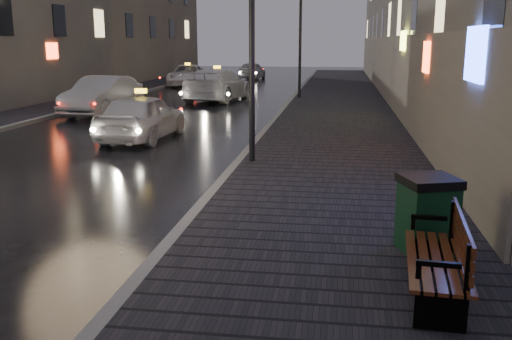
{
  "coord_description": "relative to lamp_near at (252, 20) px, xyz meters",
  "views": [
    {
      "loc": [
        3.92,
        -7.44,
        3.02
      ],
      "look_at": [
        2.54,
        1.99,
        0.85
      ],
      "focal_mm": 40.0,
      "sensor_mm": 36.0,
      "label": 1
    }
  ],
  "objects": [
    {
      "name": "lamp_near",
      "position": [
        0.0,
        0.0,
        0.0
      ],
      "size": [
        0.36,
        0.36,
        5.28
      ],
      "color": "black",
      "rests_on": "sidewalk"
    },
    {
      "name": "car_left_mid",
      "position": [
        -7.73,
        9.19,
        -2.71
      ],
      "size": [
        1.93,
        4.83,
        1.56
      ],
      "primitive_type": "imported",
      "rotation": [
        0.0,
        0.0,
        -0.06
      ],
      "color": "#9D9CA4",
      "rests_on": "ground"
    },
    {
      "name": "taxi_near",
      "position": [
        -3.96,
        3.38,
        -2.77
      ],
      "size": [
        1.89,
        4.3,
        1.44
      ],
      "primitive_type": "imported",
      "rotation": [
        0.0,
        0.0,
        3.1
      ],
      "color": "silver",
      "rests_on": "ground"
    },
    {
      "name": "curb_far",
      "position": [
        -9.25,
        15.0,
        -3.41
      ],
      "size": [
        0.2,
        58.0,
        0.15
      ],
      "primitive_type": "cube",
      "color": "slate",
      "rests_on": "ground"
    },
    {
      "name": "taxi_mid",
      "position": [
        -4.13,
        15.19,
        -2.67
      ],
      "size": [
        2.95,
        5.86,
        1.63
      ],
      "primitive_type": "imported",
      "rotation": [
        0.0,
        0.0,
        3.02
      ],
      "color": "white",
      "rests_on": "ground"
    },
    {
      "name": "bench",
      "position": [
        3.28,
        -7.17,
        -2.86
      ],
      "size": [
        0.8,
        1.92,
        0.96
      ],
      "rotation": [
        0.0,
        0.0,
        -0.08
      ],
      "color": "black",
      "rests_on": "sidewalk"
    },
    {
      "name": "trash_bin",
      "position": [
        3.31,
        -5.68,
        -2.79
      ],
      "size": [
        0.89,
        0.89,
        1.07
      ],
      "rotation": [
        0.0,
        0.0,
        0.32
      ],
      "color": "#0E321B",
      "rests_on": "sidewalk"
    },
    {
      "name": "taxi_far",
      "position": [
        -8.13,
        24.4,
        -2.78
      ],
      "size": [
        2.93,
        5.31,
        1.41
      ],
      "primitive_type": "imported",
      "rotation": [
        0.0,
        0.0,
        0.12
      ],
      "color": "white",
      "rests_on": "ground"
    },
    {
      "name": "car_far",
      "position": [
        -4.87,
        31.63,
        -2.81
      ],
      "size": [
        1.87,
        4.09,
        1.36
      ],
      "primitive_type": "imported",
      "rotation": [
        0.0,
        0.0,
        3.07
      ],
      "color": "#A9A8B0",
      "rests_on": "ground"
    },
    {
      "name": "curb",
      "position": [
        -0.35,
        15.0,
        -3.41
      ],
      "size": [
        0.2,
        58.0,
        0.15
      ],
      "primitive_type": "cube",
      "color": "slate",
      "rests_on": "ground"
    },
    {
      "name": "sidewalk_far",
      "position": [
        -10.55,
        15.0,
        -3.41
      ],
      "size": [
        2.4,
        58.0,
        0.15
      ],
      "primitive_type": "cube",
      "color": "black",
      "rests_on": "ground"
    },
    {
      "name": "ground",
      "position": [
        -1.85,
        -6.0,
        -3.49
      ],
      "size": [
        120.0,
        120.0,
        0.0
      ],
      "primitive_type": "plane",
      "color": "black",
      "rests_on": "ground"
    },
    {
      "name": "lamp_far",
      "position": [
        0.0,
        16.0,
        0.0
      ],
      "size": [
        0.36,
        0.36,
        5.28
      ],
      "color": "black",
      "rests_on": "sidewalk"
    },
    {
      "name": "sidewalk",
      "position": [
        2.05,
        15.0,
        -3.41
      ],
      "size": [
        4.6,
        58.0,
        0.15
      ],
      "primitive_type": "cube",
      "color": "black",
      "rests_on": "ground"
    },
    {
      "name": "building_far_c",
      "position": [
        -15.35,
        33.0,
        2.01
      ],
      "size": [
        6.0,
        22.0,
        11.0
      ],
      "primitive_type": "cube",
      "color": "#6B6051",
      "rests_on": "ground"
    }
  ]
}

